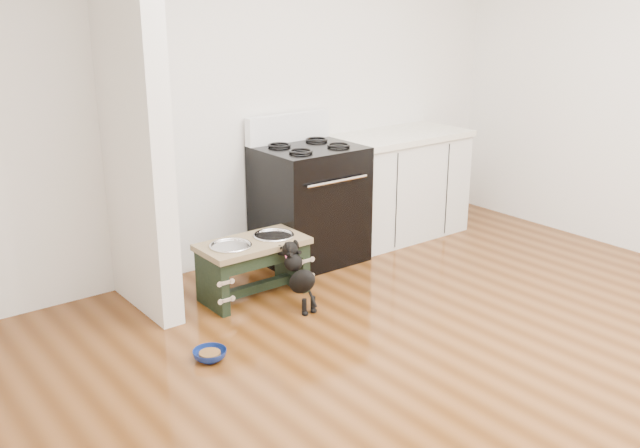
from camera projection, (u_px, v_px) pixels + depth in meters
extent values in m
plane|color=#49260D|center=(504.00, 376.00, 3.99)|extent=(5.00, 5.00, 0.00)
plane|color=silver|center=(256.00, 89.00, 5.46)|extent=(5.00, 0.00, 5.00)
plane|color=silver|center=(2.00, 238.00, 2.12)|extent=(0.00, 5.00, 5.00)
cube|color=silver|center=(132.00, 109.00, 4.47)|extent=(0.15, 0.80, 2.70)
cube|color=black|center=(309.00, 204.00, 5.62)|extent=(0.76, 0.65, 0.92)
cube|color=black|center=(334.00, 221.00, 5.40)|extent=(0.58, 0.02, 0.50)
cylinder|color=silver|center=(337.00, 181.00, 5.27)|extent=(0.56, 0.02, 0.02)
cube|color=white|center=(288.00, 128.00, 5.65)|extent=(0.76, 0.08, 0.22)
torus|color=black|center=(301.00, 151.00, 5.26)|extent=(0.18, 0.18, 0.02)
torus|color=black|center=(339.00, 145.00, 5.47)|extent=(0.18, 0.18, 0.02)
torus|color=black|center=(279.00, 145.00, 5.47)|extent=(0.18, 0.18, 0.02)
torus|color=black|center=(317.00, 140.00, 5.68)|extent=(0.18, 0.18, 0.02)
cube|color=silver|center=(397.00, 188.00, 6.21)|extent=(1.20, 0.60, 0.86)
cube|color=beige|center=(399.00, 136.00, 6.07)|extent=(1.24, 0.64, 0.05)
cube|color=black|center=(417.00, 236.00, 6.14)|extent=(1.20, 0.06, 0.10)
cube|color=black|center=(212.00, 283.00, 4.80)|extent=(0.06, 0.36, 0.37)
cube|color=black|center=(292.00, 261.00, 5.18)|extent=(0.06, 0.36, 0.37)
cube|color=black|center=(266.00, 260.00, 4.82)|extent=(0.60, 0.03, 0.09)
cube|color=black|center=(254.00, 288.00, 5.03)|extent=(0.60, 0.06, 0.06)
cube|color=brown|center=(253.00, 244.00, 4.93)|extent=(0.75, 0.40, 0.04)
cylinder|color=silver|center=(231.00, 249.00, 4.83)|extent=(0.26, 0.26, 0.05)
cylinder|color=silver|center=(274.00, 239.00, 5.03)|extent=(0.26, 0.26, 0.05)
torus|color=silver|center=(231.00, 246.00, 4.82)|extent=(0.29, 0.29, 0.02)
torus|color=silver|center=(274.00, 235.00, 5.02)|extent=(0.29, 0.29, 0.02)
cylinder|color=black|center=(304.00, 307.00, 4.74)|extent=(0.03, 0.03, 0.11)
cylinder|color=black|center=(313.00, 304.00, 4.78)|extent=(0.03, 0.03, 0.11)
sphere|color=black|center=(305.00, 314.00, 4.74)|extent=(0.04, 0.04, 0.04)
sphere|color=black|center=(314.00, 311.00, 4.79)|extent=(0.04, 0.04, 0.04)
ellipsoid|color=black|center=(302.00, 282.00, 4.77)|extent=(0.13, 0.31, 0.27)
sphere|color=black|center=(293.00, 262.00, 4.81)|extent=(0.12, 0.12, 0.12)
sphere|color=black|center=(290.00, 249.00, 4.81)|extent=(0.11, 0.11, 0.11)
sphere|color=black|center=(280.00, 248.00, 4.84)|extent=(0.04, 0.04, 0.04)
sphere|color=black|center=(288.00, 245.00, 4.89)|extent=(0.04, 0.04, 0.04)
cylinder|color=black|center=(313.00, 299.00, 4.71)|extent=(0.02, 0.09, 0.10)
torus|color=#E54371|center=(291.00, 256.00, 4.81)|extent=(0.10, 0.07, 0.09)
imported|color=navy|center=(210.00, 355.00, 4.16)|extent=(0.26, 0.26, 0.06)
cylinder|color=#573219|center=(210.00, 354.00, 4.16)|extent=(0.13, 0.13, 0.03)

